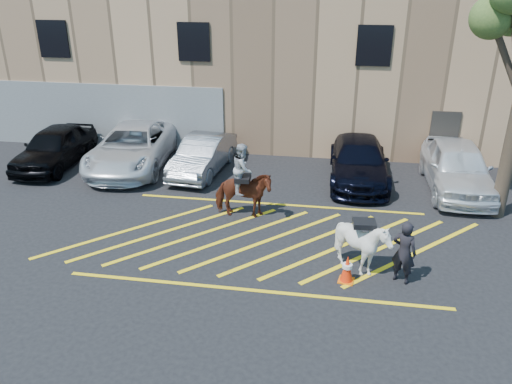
# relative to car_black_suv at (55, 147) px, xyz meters

# --- Properties ---
(ground) EXTENTS (90.00, 90.00, 0.00)m
(ground) POSITION_rel_car_black_suv_xyz_m (9.20, -4.47, -0.78)
(ground) COLOR black
(ground) RESTS_ON ground
(car_black_suv) EXTENTS (1.91, 4.61, 1.56)m
(car_black_suv) POSITION_rel_car_black_suv_xyz_m (0.00, 0.00, 0.00)
(car_black_suv) COLOR black
(car_black_suv) RESTS_ON ground
(car_white_pickup) EXTENTS (3.19, 6.04, 1.62)m
(car_white_pickup) POSITION_rel_car_black_suv_xyz_m (3.09, 0.43, 0.03)
(car_white_pickup) COLOR silver
(car_white_pickup) RESTS_ON ground
(car_silver_sedan) EXTENTS (1.91, 4.33, 1.38)m
(car_silver_sedan) POSITION_rel_car_black_suv_xyz_m (6.00, 0.24, -0.09)
(car_silver_sedan) COLOR gray
(car_silver_sedan) RESTS_ON ground
(car_blue_suv) EXTENTS (2.16, 5.13, 1.48)m
(car_blue_suv) POSITION_rel_car_black_suv_xyz_m (11.89, 0.43, -0.04)
(car_blue_suv) COLOR black
(car_blue_suv) RESTS_ON ground
(car_white_suv) EXTENTS (2.03, 5.04, 1.72)m
(car_white_suv) POSITION_rel_car_black_suv_xyz_m (15.27, 0.00, 0.08)
(car_white_suv) COLOR white
(car_white_suv) RESTS_ON ground
(handler) EXTENTS (0.72, 0.62, 1.66)m
(handler) POSITION_rel_car_black_suv_xyz_m (12.80, -6.26, 0.05)
(handler) COLOR black
(handler) RESTS_ON ground
(warehouse) EXTENTS (32.42, 10.20, 7.30)m
(warehouse) POSITION_rel_car_black_suv_xyz_m (9.19, 7.53, 2.87)
(warehouse) COLOR tan
(warehouse) RESTS_ON ground
(hatching_zone) EXTENTS (12.60, 5.12, 0.01)m
(hatching_zone) POSITION_rel_car_black_suv_xyz_m (9.20, -4.77, -0.77)
(hatching_zone) COLOR yellow
(hatching_zone) RESTS_ON ground
(mounted_bay) EXTENTS (1.86, 0.90, 2.43)m
(mounted_bay) POSITION_rel_car_black_suv_xyz_m (8.23, -3.34, 0.20)
(mounted_bay) COLOR maroon
(mounted_bay) RESTS_ON ground
(saddled_white) EXTENTS (1.38, 1.53, 1.58)m
(saddled_white) POSITION_rel_car_black_suv_xyz_m (11.80, -6.00, 0.02)
(saddled_white) COLOR silver
(saddled_white) RESTS_ON ground
(traffic_cone) EXTENTS (0.44, 0.44, 0.73)m
(traffic_cone) POSITION_rel_car_black_suv_xyz_m (11.45, -6.48, -0.42)
(traffic_cone) COLOR orange
(traffic_cone) RESTS_ON ground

